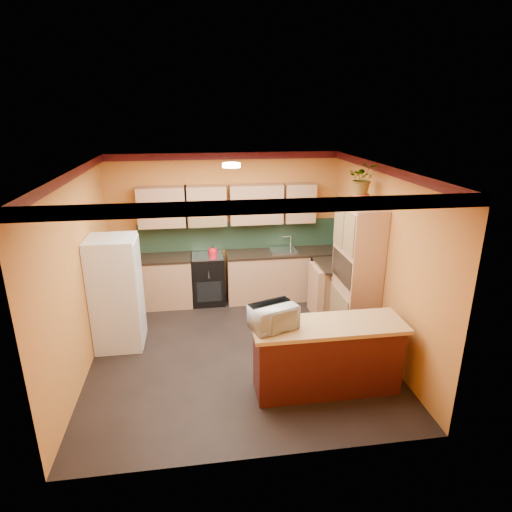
{
  "coord_description": "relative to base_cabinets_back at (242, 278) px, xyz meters",
  "views": [
    {
      "loc": [
        -0.55,
        -5.56,
        3.42
      ],
      "look_at": [
        0.33,
        0.45,
        1.33
      ],
      "focal_mm": 30.0,
      "sensor_mm": 36.0,
      "label": 1
    }
  ],
  "objects": [
    {
      "name": "microwave",
      "position": [
        0.05,
        -2.86,
        0.64
      ],
      "size": [
        0.63,
        0.52,
        0.3
      ],
      "primitive_type": "imported",
      "rotation": [
        0.0,
        0.0,
        0.35
      ],
      "color": "silver",
      "rests_on": "bar_top"
    },
    {
      "name": "bar_top",
      "position": [
        0.75,
        -2.86,
        0.47
      ],
      "size": [
        1.9,
        0.65,
        0.05
      ],
      "primitive_type": "cube",
      "color": "tan",
      "rests_on": "breakfast_bar"
    },
    {
      "name": "room_shell",
      "position": [
        -0.24,
        -1.52,
        1.65
      ],
      "size": [
        4.24,
        4.24,
        2.72
      ],
      "color": "black",
      "rests_on": "ground"
    },
    {
      "name": "fern_pot",
      "position": [
        1.58,
        -1.52,
        1.74
      ],
      "size": [
        0.22,
        0.22,
        0.16
      ],
      "primitive_type": "cylinder",
      "color": "#AC4729",
      "rests_on": "pantry"
    },
    {
      "name": "base_cabinets_right",
      "position": [
        1.53,
        -0.79,
        0.0
      ],
      "size": [
        0.6,
        0.8,
        0.88
      ],
      "primitive_type": "cube",
      "color": "tan",
      "rests_on": "ground"
    },
    {
      "name": "stove",
      "position": [
        -0.62,
        -0.0,
        0.02
      ],
      "size": [
        0.58,
        0.58,
        0.91
      ],
      "primitive_type": "cube",
      "color": "black",
      "rests_on": "ground"
    },
    {
      "name": "countertop_back",
      "position": [
        0.0,
        -0.0,
        0.46
      ],
      "size": [
        3.65,
        0.62,
        0.04
      ],
      "primitive_type": "cube",
      "color": "black",
      "rests_on": "base_cabinets_back"
    },
    {
      "name": "base_cabinets_back",
      "position": [
        0.0,
        0.0,
        0.0
      ],
      "size": [
        3.65,
        0.6,
        0.88
      ],
      "primitive_type": "cube",
      "color": "tan",
      "rests_on": "ground"
    },
    {
      "name": "sink",
      "position": [
        0.77,
        0.0,
        0.5
      ],
      "size": [
        0.48,
        0.4,
        0.03
      ],
      "primitive_type": "cube",
      "color": "silver",
      "rests_on": "countertop_back"
    },
    {
      "name": "kettle",
      "position": [
        -0.53,
        -0.05,
        0.56
      ],
      "size": [
        0.2,
        0.2,
        0.18
      ],
      "primitive_type": null,
      "rotation": [
        0.0,
        0.0,
        -0.21
      ],
      "color": "red",
      "rests_on": "stove"
    },
    {
      "name": "fern",
      "position": [
        1.58,
        -1.52,
        2.04
      ],
      "size": [
        0.48,
        0.44,
        0.44
      ],
      "primitive_type": "imported",
      "rotation": [
        0.0,
        0.0,
        -0.28
      ],
      "color": "tan",
      "rests_on": "fern_pot"
    },
    {
      "name": "pantry",
      "position": [
        1.58,
        -1.57,
        0.61
      ],
      "size": [
        0.48,
        0.9,
        2.1
      ],
      "primitive_type": "cube",
      "color": "tan",
      "rests_on": "ground"
    },
    {
      "name": "breakfast_bar",
      "position": [
        0.75,
        -2.86,
        0.0
      ],
      "size": [
        1.8,
        0.55,
        0.88
      ],
      "primitive_type": "cube",
      "color": "#4B1A11",
      "rests_on": "ground"
    },
    {
      "name": "countertop_right",
      "position": [
        1.53,
        -0.79,
        0.46
      ],
      "size": [
        0.62,
        0.8,
        0.04
      ],
      "primitive_type": "cube",
      "color": "black",
      "rests_on": "base_cabinets_right"
    },
    {
      "name": "fridge",
      "position": [
        -2.02,
        -1.34,
        0.41
      ],
      "size": [
        0.68,
        0.66,
        1.7
      ],
      "primitive_type": "cube",
      "color": "silver",
      "rests_on": "ground"
    }
  ]
}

